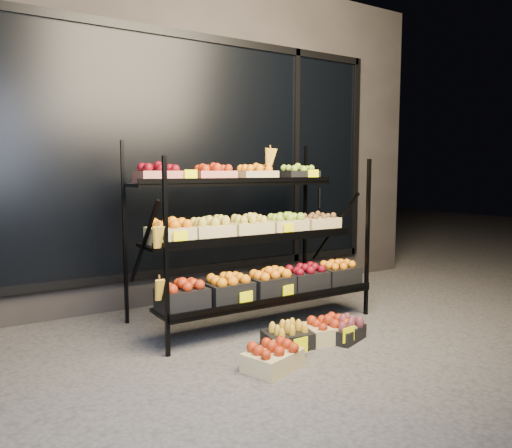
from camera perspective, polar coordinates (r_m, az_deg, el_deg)
ground at (r=4.27m, az=4.11°, el=-12.91°), size 24.00×24.00×0.00m
building at (r=6.32m, az=-10.06°, el=9.28°), size 6.00×2.08×3.50m
display_rack at (r=4.57m, az=-0.41°, el=-1.48°), size 2.18×1.02×1.72m
tag_floor_a at (r=3.83m, az=5.13°, el=-14.27°), size 0.13×0.01×0.12m
tag_floor_b at (r=4.12m, az=10.54°, el=-12.84°), size 0.13×0.01×0.12m
floor_crate_left at (r=3.62m, az=1.91°, el=-14.90°), size 0.45×0.39×0.20m
floor_crate_midleft at (r=4.04m, az=3.63°, el=-12.70°), size 0.41×0.33×0.19m
floor_crate_midright at (r=4.23m, az=8.18°, el=-11.82°), size 0.43×0.35×0.20m
floor_crate_right at (r=4.26m, az=10.01°, el=-11.83°), size 0.40×0.35×0.18m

